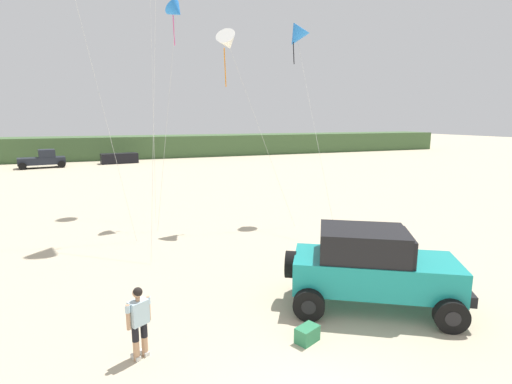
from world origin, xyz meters
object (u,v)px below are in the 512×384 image
object	(u,v)px
jeep	(372,266)
distant_sedan	(119,158)
kite_green_box	(228,43)
kite_yellow_diamond	(176,11)
person_watching	(139,319)
kite_pink_ribbon	(297,37)
cooler_box	(307,334)
distant_pickup	(43,159)

from	to	relation	value
jeep	distant_sedan	xyz separation A→B (m)	(-5.03, 41.08, -0.60)
jeep	kite_green_box	xyz separation A→B (m)	(-0.96, 9.97, 7.55)
kite_yellow_diamond	kite_green_box	size ratio (longest dim) A/B	1.16
person_watching	kite_green_box	world-z (taller)	kite_green_box
jeep	kite_pink_ribbon	xyz separation A→B (m)	(2.80, 10.28, 8.15)
cooler_box	distant_pickup	world-z (taller)	distant_pickup
person_watching	kite_green_box	distance (m)	13.81
person_watching	kite_yellow_diamond	xyz separation A→B (m)	(3.28, 11.98, 9.45)
person_watching	distant_pickup	size ratio (longest dim) A/B	0.34
cooler_box	kite_yellow_diamond	world-z (taller)	kite_yellow_diamond
person_watching	cooler_box	world-z (taller)	person_watching
kite_pink_ribbon	jeep	bearing A→B (deg)	-105.25
cooler_box	kite_pink_ribbon	bearing A→B (deg)	41.31
person_watching	distant_sedan	world-z (taller)	person_watching
cooler_box	kite_pink_ribbon	xyz separation A→B (m)	(5.30, 11.18, 9.16)
cooler_box	distant_sedan	xyz separation A→B (m)	(-2.53, 41.99, 0.41)
kite_pink_ribbon	kite_green_box	bearing A→B (deg)	-175.32
distant_pickup	person_watching	bearing A→B (deg)	-80.35
distant_sedan	kite_pink_ribbon	xyz separation A→B (m)	(7.83, -30.81, 8.75)
kite_green_box	jeep	bearing A→B (deg)	-84.50
cooler_box	kite_pink_ribbon	size ratio (longest dim) A/B	0.06
person_watching	kite_green_box	bearing A→B (deg)	62.32
distant_sedan	kite_pink_ribbon	size ratio (longest dim) A/B	0.42
cooler_box	distant_pickup	size ratio (longest dim) A/B	0.12
jeep	kite_pink_ribbon	world-z (taller)	kite_pink_ribbon
distant_pickup	kite_green_box	xyz separation A→B (m)	(12.02, -29.51, 7.82)
jeep	distant_pickup	xyz separation A→B (m)	(-12.98, 39.48, -0.26)
distant_pickup	distant_sedan	bearing A→B (deg)	11.40
person_watching	distant_pickup	bearing A→B (deg)	99.65
cooler_box	kite_yellow_diamond	xyz separation A→B (m)	(-0.47, 12.77, 10.19)
distant_sedan	distant_pickup	bearing A→B (deg)	-175.23
distant_sedan	cooler_box	bearing A→B (deg)	-93.19
kite_pink_ribbon	distant_sedan	bearing A→B (deg)	104.27
distant_sedan	person_watching	bearing A→B (deg)	-98.32
person_watching	kite_pink_ribbon	bearing A→B (deg)	48.94
kite_yellow_diamond	cooler_box	bearing A→B (deg)	-87.90
distant_pickup	kite_yellow_diamond	distance (m)	30.85
jeep	kite_yellow_diamond	bearing A→B (deg)	104.06
jeep	kite_green_box	size ratio (longest dim) A/B	0.52
jeep	person_watching	size ratio (longest dim) A/B	2.98
kite_green_box	distant_pickup	bearing A→B (deg)	112.16
person_watching	cooler_box	distance (m)	3.90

